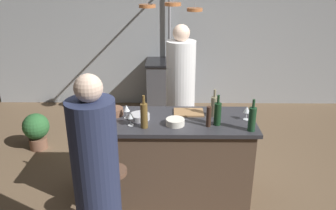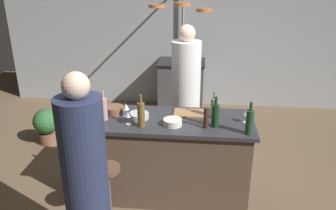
% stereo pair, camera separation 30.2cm
% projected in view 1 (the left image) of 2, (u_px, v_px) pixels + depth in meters
% --- Properties ---
extents(ground_plane, '(9.00, 9.00, 0.00)m').
position_uv_depth(ground_plane, '(168.00, 192.00, 3.86)').
color(ground_plane, brown).
extents(back_wall, '(6.40, 0.16, 2.60)m').
position_uv_depth(back_wall, '(170.00, 33.00, 6.03)').
color(back_wall, '#9EA3A8').
rests_on(back_wall, ground_plane).
extents(kitchen_island, '(1.80, 0.72, 0.90)m').
position_uv_depth(kitchen_island, '(168.00, 157.00, 3.70)').
color(kitchen_island, brown).
rests_on(kitchen_island, ground_plane).
extents(stove_range, '(0.80, 0.64, 0.89)m').
position_uv_depth(stove_range, '(169.00, 86.00, 5.97)').
color(stove_range, '#47474C').
rests_on(stove_range, ground_plane).
extents(chef, '(0.37, 0.37, 1.74)m').
position_uv_depth(chef, '(180.00, 97.00, 4.40)').
color(chef, white).
rests_on(chef, ground_plane).
extents(bar_stool_left, '(0.28, 0.28, 0.68)m').
position_uv_depth(bar_stool_left, '(114.00, 198.00, 3.15)').
color(bar_stool_left, '#4C4C51').
rests_on(bar_stool_left, ground_plane).
extents(guest_left, '(0.36, 0.36, 1.69)m').
position_uv_depth(guest_left, '(97.00, 186.00, 2.64)').
color(guest_left, '#262D4C').
rests_on(guest_left, ground_plane).
extents(overhead_pot_rack, '(0.87, 1.32, 2.17)m').
position_uv_depth(overhead_pot_rack, '(170.00, 19.00, 5.12)').
color(overhead_pot_rack, gray).
rests_on(overhead_pot_rack, ground_plane).
extents(potted_plant, '(0.36, 0.36, 0.52)m').
position_uv_depth(potted_plant, '(36.00, 129.00, 4.70)').
color(potted_plant, brown).
rests_on(potted_plant, ground_plane).
extents(cutting_board, '(0.32, 0.22, 0.02)m').
position_uv_depth(cutting_board, '(189.00, 112.00, 3.68)').
color(cutting_board, '#997047').
rests_on(cutting_board, kitchen_island).
extents(pepper_mill, '(0.05, 0.05, 0.21)m').
position_uv_depth(pepper_mill, '(209.00, 117.00, 3.33)').
color(pepper_mill, '#382319').
rests_on(pepper_mill, kitchen_island).
extents(wine_bottle_rose, '(0.07, 0.07, 0.32)m').
position_uv_depth(wine_bottle_rose, '(104.00, 111.00, 3.43)').
color(wine_bottle_rose, '#B78C8E').
rests_on(wine_bottle_rose, kitchen_island).
extents(wine_bottle_white, '(0.07, 0.07, 0.30)m').
position_uv_depth(wine_bottle_white, '(214.00, 106.00, 3.57)').
color(wine_bottle_white, gray).
rests_on(wine_bottle_white, kitchen_island).
extents(wine_bottle_green, '(0.07, 0.07, 0.32)m').
position_uv_depth(wine_bottle_green, '(252.00, 119.00, 3.24)').
color(wine_bottle_green, '#193D23').
rests_on(wine_bottle_green, kitchen_island).
extents(wine_bottle_red, '(0.07, 0.07, 0.31)m').
position_uv_depth(wine_bottle_red, '(218.00, 113.00, 3.36)').
color(wine_bottle_red, '#143319').
rests_on(wine_bottle_red, kitchen_island).
extents(wine_bottle_amber, '(0.07, 0.07, 0.33)m').
position_uv_depth(wine_bottle_amber, '(144.00, 115.00, 3.30)').
color(wine_bottle_amber, brown).
rests_on(wine_bottle_amber, kitchen_island).
extents(wine_glass_near_left_guest, '(0.07, 0.07, 0.15)m').
position_uv_depth(wine_glass_near_left_guest, '(131.00, 116.00, 3.35)').
color(wine_glass_near_left_guest, silver).
rests_on(wine_glass_near_left_guest, kitchen_island).
extents(wine_glass_near_right_guest, '(0.07, 0.07, 0.15)m').
position_uv_depth(wine_glass_near_right_guest, '(247.00, 110.00, 3.48)').
color(wine_glass_near_right_guest, silver).
rests_on(wine_glass_near_right_guest, kitchen_island).
extents(wine_glass_by_chef, '(0.07, 0.07, 0.15)m').
position_uv_depth(wine_glass_by_chef, '(126.00, 109.00, 3.52)').
color(wine_glass_by_chef, silver).
rests_on(wine_glass_by_chef, kitchen_island).
extents(mixing_bowl_wooden, '(0.21, 0.21, 0.08)m').
position_uv_depth(mixing_bowl_wooden, '(114.00, 112.00, 3.62)').
color(mixing_bowl_wooden, brown).
rests_on(mixing_bowl_wooden, kitchen_island).
extents(mixing_bowl_steel, '(0.21, 0.21, 0.06)m').
position_uv_depth(mixing_bowl_steel, '(140.00, 117.00, 3.53)').
color(mixing_bowl_steel, '#B7B7BC').
rests_on(mixing_bowl_steel, kitchen_island).
extents(mixing_bowl_ceramic, '(0.19, 0.19, 0.06)m').
position_uv_depth(mixing_bowl_ceramic, '(175.00, 122.00, 3.39)').
color(mixing_bowl_ceramic, silver).
rests_on(mixing_bowl_ceramic, kitchen_island).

